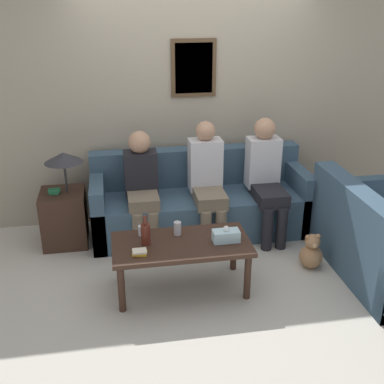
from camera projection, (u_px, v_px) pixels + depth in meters
The scene contains 15 objects.
ground_plane at pixel (208, 250), 4.93m from camera, with size 16.00×16.00×0.00m, color beige.
wall_back at pixel (193, 105), 5.25m from camera, with size 9.00×0.08×2.60m.
couch_main at pixel (200, 203), 5.25m from camera, with size 2.31×0.80×0.86m.
couch_side at pixel (378, 243), 4.43m from camera, with size 0.80×1.50×0.86m.
coffee_table at pixel (181, 249), 4.15m from camera, with size 1.18×0.60×0.47m.
side_table_with_lamp at pixel (64, 211), 4.94m from camera, with size 0.47×0.45×0.99m.
wine_bottle at pixel (146, 233), 4.06m from camera, with size 0.08×0.08×0.26m.
drinking_glass at pixel (142, 230), 4.23m from camera, with size 0.07×0.07×0.09m.
book_stack at pixel (140, 252), 3.93m from camera, with size 0.13×0.10×0.04m.
soda_can at pixel (177, 228), 4.23m from camera, with size 0.07×0.07×0.12m.
tissue_box at pixel (226, 236), 4.12m from camera, with size 0.23×0.12×0.14m.
person_left at pixel (142, 183), 4.89m from camera, with size 0.34×0.57×1.16m.
person_middle at pixel (207, 178), 4.96m from camera, with size 0.34×0.62×1.24m.
person_right at pixel (266, 174), 5.03m from camera, with size 0.34×0.66×1.25m.
teddy_bear at pixel (311, 253), 4.58m from camera, with size 0.22×0.22×0.35m.
Camera 1 is at (-0.90, -4.22, 2.47)m, focal length 45.00 mm.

